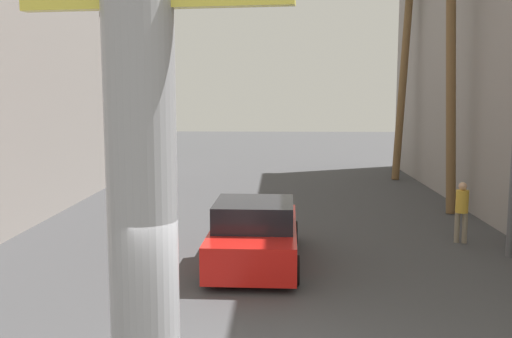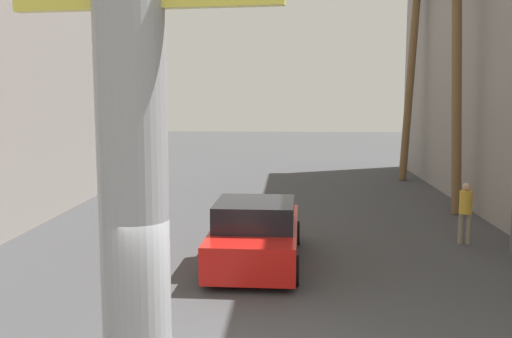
{
  "view_description": "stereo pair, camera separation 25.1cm",
  "coord_description": "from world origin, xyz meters",
  "views": [
    {
      "loc": [
        0.49,
        -7.24,
        4.02
      ],
      "look_at": [
        0.0,
        4.96,
        2.43
      ],
      "focal_mm": 40.0,
      "sensor_mm": 36.0,
      "label": 1
    },
    {
      "loc": [
        0.74,
        -7.23,
        4.02
      ],
      "look_at": [
        0.0,
        4.96,
        2.43
      ],
      "focal_mm": 40.0,
      "sensor_mm": 36.0,
      "label": 2
    }
  ],
  "objects": [
    {
      "name": "ground_plane",
      "position": [
        0.0,
        10.0,
        0.0
      ],
      "size": [
        91.9,
        91.9,
        0.0
      ],
      "primitive_type": "plane",
      "color": "#424244"
    },
    {
      "name": "car_lead",
      "position": [
        -0.07,
        6.13,
        0.7
      ],
      "size": [
        2.17,
        4.78,
        1.56
      ],
      "color": "black",
      "rests_on": "ground"
    },
    {
      "name": "palm_tree_far_left",
      "position": [
        -6.89,
        18.49,
        5.67
      ],
      "size": [
        2.72,
        2.5,
        9.34
      ],
      "color": "brown",
      "rests_on": "ground"
    },
    {
      "name": "neon_sign_pole",
      "position": [
        -1.17,
        -0.44,
        4.9
      ],
      "size": [
        3.68,
        1.38,
        10.76
      ],
      "color": "#9E9EA3",
      "rests_on": "ground"
    },
    {
      "name": "pedestrian_mid_right",
      "position": [
        5.48,
        8.21,
        0.98
      ],
      "size": [
        0.43,
        0.43,
        1.68
      ],
      "color": "gray",
      "rests_on": "ground"
    },
    {
      "name": "palm_tree_mid_right",
      "position": [
        6.15,
        12.44,
        6.27
      ],
      "size": [
        3.47,
        3.4,
        9.61
      ],
      "color": "brown",
      "rests_on": "ground"
    },
    {
      "name": "palm_tree_far_right",
      "position": [
        6.28,
        20.29,
        5.44
      ],
      "size": [
        2.42,
        2.58,
        9.32
      ],
      "color": "brown",
      "rests_on": "ground"
    },
    {
      "name": "street_lamp",
      "position": [
        5.94,
        6.91,
        4.64
      ],
      "size": [
        2.39,
        0.28,
        7.76
      ],
      "color": "#59595E",
      "rests_on": "ground"
    }
  ]
}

